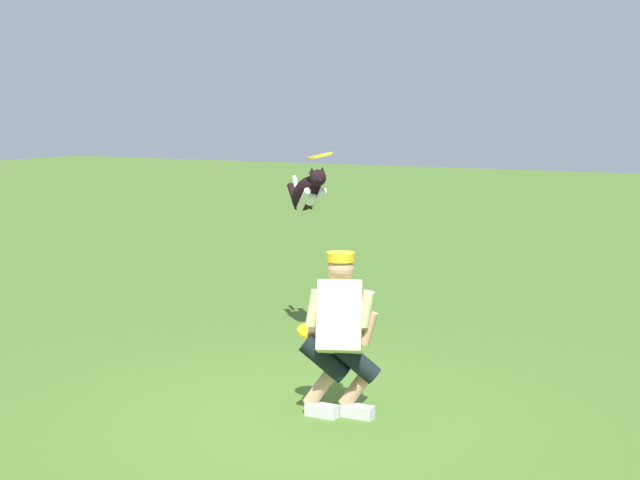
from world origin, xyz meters
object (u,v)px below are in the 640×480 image
object	(u,v)px
dog	(307,193)
frisbee_flying	(320,156)
frisbee_held	(313,331)
person	(340,330)

from	to	relation	value
dog	frisbee_flying	xyz separation A→B (m)	(-0.25, 0.19, 0.40)
dog	frisbee_held	distance (m)	2.54
person	frisbee_flying	xyz separation A→B (m)	(1.28, -2.04, 1.22)
person	dog	world-z (taller)	dog
frisbee_held	frisbee_flying	bearing A→B (deg)	-63.13
person	frisbee_flying	size ratio (longest dim) A/B	4.88
person	frisbee_held	bearing A→B (deg)	38.35
person	dog	xyz separation A→B (m)	(1.54, -2.23, 0.82)
dog	frisbee_flying	bearing A→B (deg)	7.87
frisbee_held	dog	bearing A→B (deg)	-59.75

